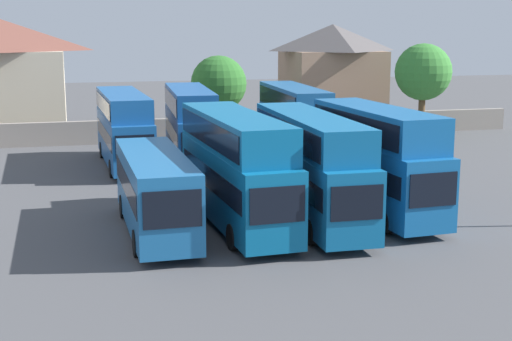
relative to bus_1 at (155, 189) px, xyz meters
The scene contains 13 objects.
ground 19.25m from the bus_1, 73.67° to the left, with size 140.00×140.00×0.00m, color #4C4C4F.
depot_boundary_wall 26.44m from the bus_1, 78.25° to the left, with size 56.00×0.50×1.80m, color gray.
bus_1 is the anchor object (origin of this frame).
bus_2 3.84m from the bus_1, ahead, with size 3.20×11.59×5.12m.
bus_3 7.31m from the bus_1, ahead, with size 2.64×11.71×4.98m.
bus_4 10.73m from the bus_1, ahead, with size 3.19×10.24×5.19m.
bus_5 16.35m from the bus_1, 90.63° to the left, with size 2.99×11.34×4.75m.
bus_6 16.36m from the bus_1, 75.58° to the left, with size 3.08×10.83×4.98m.
bus_7 16.92m from the bus_1, 66.44° to the left, with size 2.75×11.77×3.51m.
bus_8 19.47m from the bus_1, 54.90° to the left, with size 2.82×11.06×4.95m.
house_terrace_centre 37.95m from the bus_1, 58.54° to the left, with size 8.54×7.81×9.07m.
tree_left_of_lot 29.68m from the bus_1, 73.39° to the left, with size 4.61×4.61×6.56m.
tree_behind_wall 34.41m from the bus_1, 44.15° to the left, with size 4.63×4.63×7.56m.
Camera 1 is at (-8.72, -31.84, 9.07)m, focal length 51.72 mm.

